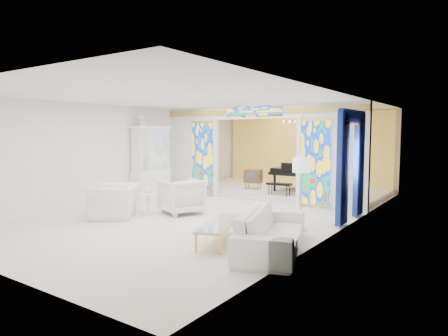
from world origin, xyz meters
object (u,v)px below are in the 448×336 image
Objects in this scene: armchair_right at (181,196)px; china_cabinet at (151,163)px; tv_console at (253,176)px; sofa at (272,230)px; coffee_table at (220,223)px; grand_piano at (299,171)px; armchair_left at (115,201)px.

china_cabinet is at bearing -96.01° from armchair_right.
china_cabinet is 4.01× the size of tv_console.
armchair_right is at bearing -97.74° from tv_console.
coffee_table is at bearing 73.83° from sofa.
tv_console is at bearing -160.22° from grand_piano.
armchair_left is 0.68× the size of coffee_table.
grand_piano reaches higher than armchair_left.
armchair_left is 6.51m from grand_piano.
sofa is 6.88m from tv_console.
china_cabinet reaches higher than coffee_table.
grand_piano is (2.38, 6.04, 0.42)m from armchair_left.
china_cabinet is 6.96m from sofa.
armchair_right is at bearing -107.69° from grand_piano.
armchair_right is 0.54× the size of coffee_table.
sofa is 1.11m from coffee_table.
armchair_left is 3.56m from coffee_table.
armchair_left is at bearing 66.97° from sofa.
grand_piano is (1.29, 4.73, 0.37)m from armchair_right.
tv_console reaches higher than armchair_left.
armchair_right is at bearing 145.41° from coffee_table.
china_cabinet reaches higher than armchair_right.
coffee_table is at bearing 79.21° from armchair_right.
china_cabinet is at bearing -142.64° from grand_piano.
china_cabinet is at bearing 171.53° from armchair_left.
armchair_left is at bearing -61.65° from china_cabinet.
coffee_table is at bearing -75.94° from tv_console.
sofa is (6.17, -3.13, -0.79)m from china_cabinet.
tv_console is (-0.19, 4.13, 0.16)m from armchair_right.
coffee_table is at bearing -32.20° from china_cabinet.
armchair_left is 5.52m from tv_console.
sofa is (4.66, -0.33, -0.04)m from armchair_left.
coffee_table is at bearing -82.17° from grand_piano.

